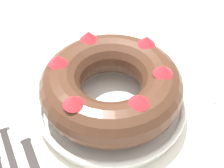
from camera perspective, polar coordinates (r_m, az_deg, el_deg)
name	(u,v)px	position (r m, az deg, el deg)	size (l,w,h in m)	color
dining_table	(111,135)	(0.70, -0.12, -9.32)	(1.22, 1.25, 0.77)	silver
serving_dish	(112,103)	(0.62, 0.00, -3.53)	(0.29, 0.29, 0.03)	white
bundt_cake	(112,84)	(0.58, 0.00, 0.08)	(0.27, 0.27, 0.09)	#4C2D1E
fork	(6,141)	(0.61, -18.76, -9.89)	(0.02, 0.21, 0.01)	black
cake_knife	(26,142)	(0.60, -15.46, -10.16)	(0.02, 0.19, 0.01)	black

